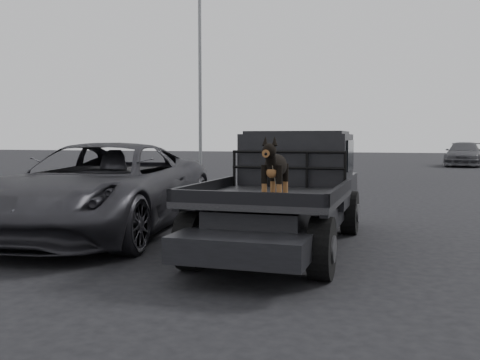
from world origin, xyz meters
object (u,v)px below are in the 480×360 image
(flatbed_ute, at_px, (285,218))
(parked_suv, at_px, (102,188))
(dog, at_px, (275,171))
(distant_car_b, at_px, (464,154))
(floodlight_near, at_px, (200,13))

(flatbed_ute, bearing_deg, parked_suv, 175.39)
(dog, relative_size, distant_car_b, 0.15)
(parked_suv, distance_m, distant_car_b, 28.27)
(dog, distance_m, parked_suv, 4.14)
(parked_suv, height_order, floodlight_near, floodlight_near)
(parked_suv, bearing_deg, floodlight_near, 99.00)
(flatbed_ute, bearing_deg, distant_car_b, 79.45)
(flatbed_ute, xyz_separation_m, floodlight_near, (-9.00, 19.21, 7.93))
(flatbed_ute, bearing_deg, dog, -81.34)
(dog, bearing_deg, parked_suv, 151.33)
(dog, distance_m, distant_car_b, 29.37)
(dog, xyz_separation_m, distant_car_b, (4.82, 28.96, -0.56))
(distant_car_b, distance_m, floodlight_near, 17.94)
(floodlight_near, bearing_deg, flatbed_ute, -64.90)
(flatbed_ute, bearing_deg, floodlight_near, 115.10)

